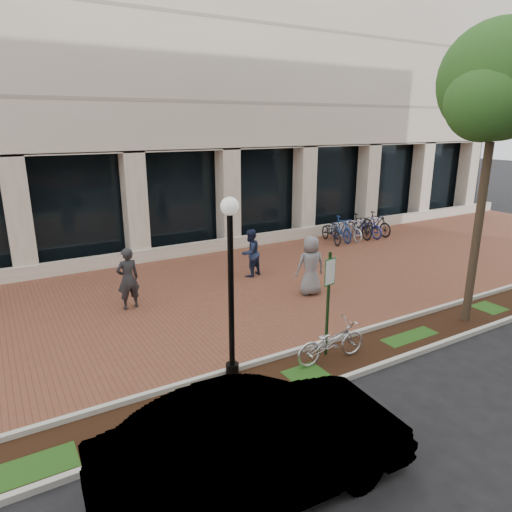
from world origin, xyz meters
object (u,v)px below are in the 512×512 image
pedestrian_left (128,279)px  bike_rack_cluster (354,228)px  locked_bicycle (331,342)px  pedestrian_right (311,266)px  parking_sign (329,291)px  lamppost (231,280)px  street_tree (497,90)px  pedestrian_mid (250,253)px  bollard (350,233)px  sedan_near_curb (258,446)px

pedestrian_left → bike_rack_cluster: pedestrian_left is taller
locked_bicycle → pedestrian_right: pedestrian_right is taller
parking_sign → lamppost: 2.41m
street_tree → pedestrian_left: (-7.72, 5.49, -5.05)m
locked_bicycle → parking_sign: bearing=-15.0°
parking_sign → pedestrian_right: 4.01m
pedestrian_left → pedestrian_right: pedestrian_right is taller
street_tree → lamppost: bearing=174.5°
parking_sign → lamppost: (-2.32, 0.28, 0.60)m
pedestrian_mid → pedestrian_left: bearing=-9.8°
street_tree → bollard: street_tree is taller
locked_bicycle → pedestrian_mid: bearing=-10.3°
street_tree → locked_bicycle: size_ratio=4.21×
bollard → bike_rack_cluster: 0.85m
parking_sign → locked_bicycle: 1.14m
bike_rack_cluster → sedan_near_curb: sedan_near_curb is taller
pedestrian_mid → lamppost: bearing=37.5°
pedestrian_left → parking_sign: bearing=115.6°
locked_bicycle → pedestrian_mid: pedestrian_mid is taller
parking_sign → locked_bicycle: bearing=-118.3°
lamppost → pedestrian_left: lamppost is taller
bollard → bike_rack_cluster: (0.69, 0.49, 0.07)m
locked_bicycle → pedestrian_left: pedestrian_left is taller
parking_sign → sedan_near_curb: 4.46m
street_tree → parking_sign: bearing=175.2°
locked_bicycle → bollard: locked_bicycle is taller
street_tree → locked_bicycle: street_tree is taller
lamppost → street_tree: street_tree is taller
pedestrian_right → locked_bicycle: bearing=71.6°
sedan_near_curb → pedestrian_left: bearing=0.9°
street_tree → locked_bicycle: (-4.66, 0.13, -5.49)m
sedan_near_curb → parking_sign: bearing=-48.8°
parking_sign → bollard: bearing=34.8°
pedestrian_mid → sedan_near_curb: 9.82m
pedestrian_mid → bollard: (6.18, 1.76, -0.38)m
bollard → bike_rack_cluster: bike_rack_cluster is taller
locked_bicycle → pedestrian_right: 4.25m
pedestrian_right → lamppost: bearing=47.5°
parking_sign → pedestrian_left: size_ratio=1.37×
pedestrian_mid → street_tree: bearing=98.0°
lamppost → pedestrian_mid: bearing=56.8°
pedestrian_mid → pedestrian_right: size_ratio=0.90×
bollard → locked_bicycle: bearing=-134.0°
parking_sign → sedan_near_curb: parking_sign is taller
street_tree → pedestrian_left: size_ratio=4.16×
lamppost → street_tree: bearing=-5.5°
parking_sign → pedestrian_left: 6.03m
pedestrian_right → bike_rack_cluster: 7.77m
pedestrian_right → bike_rack_cluster: (6.14, 4.74, -0.41)m
pedestrian_right → bollard: bearing=-129.8°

